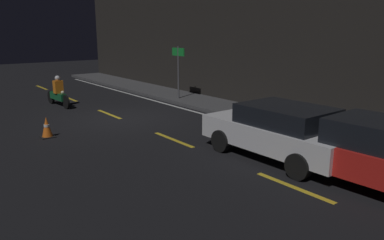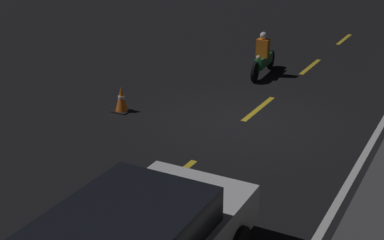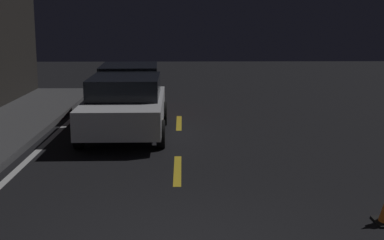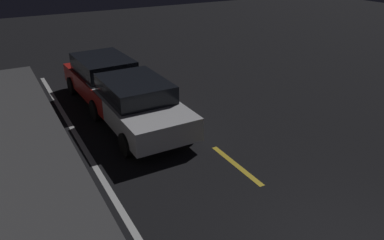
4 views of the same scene
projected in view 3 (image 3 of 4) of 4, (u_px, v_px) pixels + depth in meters
name	position (u px, v px, depth m)	size (l,w,h in m)	color
lane_dash_d	(178.00, 170.00, 9.96)	(2.00, 0.14, 0.01)	gold
lane_dash_e	(179.00, 123.00, 14.38)	(2.00, 0.14, 0.01)	gold
sedan_white	(125.00, 104.00, 12.80)	(4.11, 2.00, 1.41)	silver
taxi_red	(129.00, 89.00, 15.25)	(4.18, 2.04, 1.46)	red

